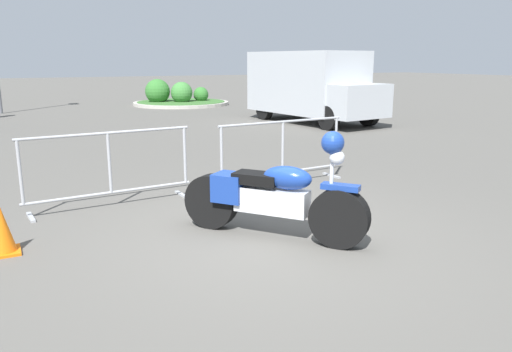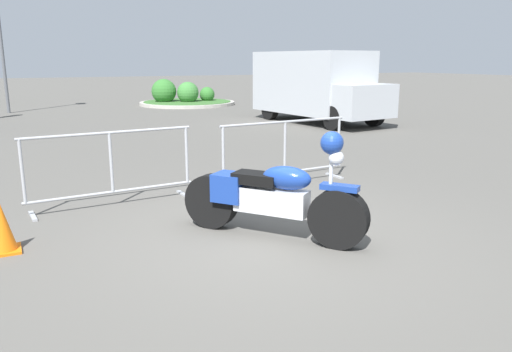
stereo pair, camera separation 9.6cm
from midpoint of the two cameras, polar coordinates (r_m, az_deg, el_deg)
ground_plane at (r=5.82m, az=1.29°, el=-7.32°), size 120.00×120.00×0.00m
motorcycle at (r=5.79m, az=2.25°, el=-2.32°), size 1.55×1.92×1.29m
crowd_barrier_near at (r=7.30m, az=-15.83°, el=0.94°), size 2.39×0.60×1.07m
crowd_barrier_far at (r=8.27m, az=3.65°, el=2.81°), size 2.39×0.60×1.07m
delivery_van at (r=16.87m, az=7.02°, el=10.33°), size 2.53×5.20×2.31m
planter_island at (r=23.71m, az=-8.24°, el=8.84°), size 4.39×4.39×1.19m
traffic_cone at (r=6.02m, az=-26.69°, el=-5.19°), size 0.34×0.34×0.59m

